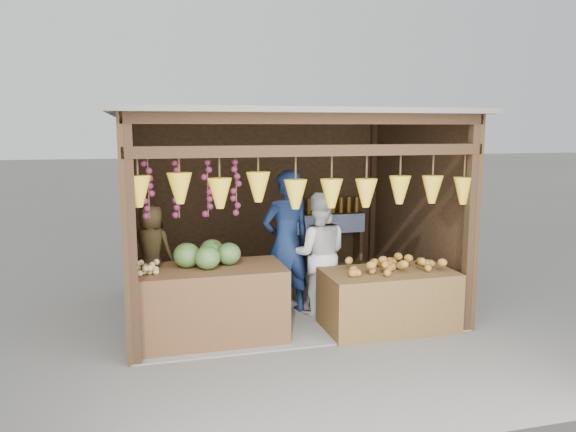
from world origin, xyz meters
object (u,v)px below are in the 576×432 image
(woman_standing, at_px, (319,254))
(counter_right, at_px, (388,300))
(man_standing, at_px, (286,243))
(vendor_seated, at_px, (152,249))
(counter_left, at_px, (209,304))

(woman_standing, bearing_deg, counter_right, 148.66)
(counter_right, relative_size, man_standing, 0.83)
(counter_right, xyz_separation_m, woman_standing, (-0.67, 0.72, 0.45))
(man_standing, bearing_deg, vendor_seated, -24.93)
(woman_standing, bearing_deg, counter_left, 35.77)
(counter_right, bearing_deg, man_standing, 141.60)
(man_standing, relative_size, vendor_seated, 1.66)
(counter_left, xyz_separation_m, vendor_seated, (-0.59, 1.03, 0.47))
(counter_right, distance_m, woman_standing, 1.08)
(counter_right, distance_m, vendor_seated, 3.06)
(counter_right, bearing_deg, vendor_seated, 156.56)
(man_standing, height_order, woman_standing, man_standing)
(counter_left, relative_size, man_standing, 0.91)
(counter_left, xyz_separation_m, counter_right, (2.17, -0.17, -0.07))
(vendor_seated, bearing_deg, counter_right, -170.81)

